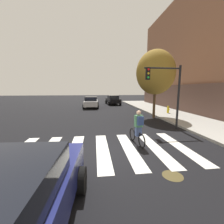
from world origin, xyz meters
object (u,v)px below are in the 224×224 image
Objects in this scene: manhole_cover at (173,176)px; sedan_mid at (91,102)px; cyclist at (138,128)px; traffic_light_near at (167,86)px; sedan_far at (113,100)px; sedan_near at (0,214)px; fire_hydrant at (168,109)px; street_tree_near at (156,73)px.

sedan_mid is (-2.86, 17.51, 0.82)m from manhole_cover.
cyclist is (2.53, -14.82, 0.02)m from sedan_mid.
sedan_far is at bearing 95.12° from traffic_light_near.
fire_hydrant is at bearing 53.69° from sedan_near.
street_tree_near reaches higher than manhole_cover.
sedan_far is 18.97m from cyclist.
traffic_light_near is 0.68× the size of street_tree_near.
street_tree_near is (2.32, -12.46, 3.34)m from sedan_far.
sedan_far is (0.85, 21.62, 0.82)m from manhole_cover.
fire_hydrant is (5.76, 8.09, -0.31)m from cyclist.
cyclist is at bearing 52.19° from sedan_near.
sedan_mid is 15.04m from cyclist.
fire_hydrant is (5.43, 10.77, 0.53)m from manhole_cover.
sedan_near is at bearing -101.28° from sedan_far.
street_tree_near is at bearing 77.91° from traffic_light_near.
manhole_cover is at bearing -114.05° from traffic_light_near.
manhole_cover is 0.82× the size of fire_hydrant.
manhole_cover is 4.33m from sedan_near.
street_tree_near is at bearing 57.52° from sedan_near.
manhole_cover is 17.76m from sedan_mid.
sedan_near is 13.46m from street_tree_near.
street_tree_near is (-2.27, -1.61, 3.64)m from fire_hydrant.
fire_hydrant is 0.13× the size of street_tree_near.
cyclist is (3.51, 4.52, 0.02)m from sedan_near.
fire_hydrant is (8.29, -6.74, -0.29)m from sedan_mid.
cyclist is at bearing -93.54° from sedan_far.
manhole_cover is at bearing -116.77° from fire_hydrant.
sedan_far is 13.11m from street_tree_near.
manhole_cover is 2.83m from cyclist.
sedan_mid is 5.98× the size of fire_hydrant.
traffic_light_near is at bearing 48.82° from sedan_near.
street_tree_near is (6.02, -8.35, 3.34)m from sedan_mid.
sedan_far reaches higher than fire_hydrant.
cyclist is (-1.17, -18.94, 0.02)m from sedan_far.
cyclist is 8.08m from street_tree_near.
sedan_mid is at bearing 140.90° from fire_hydrant.
manhole_cover is 6.37m from traffic_light_near.
traffic_light_near is (2.32, 5.19, 2.86)m from manhole_cover.
traffic_light_near is (6.15, 7.03, 2.04)m from sedan_near.
manhole_cover is at bearing -109.07° from street_tree_near.
sedan_mid is (0.98, 19.35, 0.01)m from sedan_near.
sedan_mid is at bearing 112.79° from traffic_light_near.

